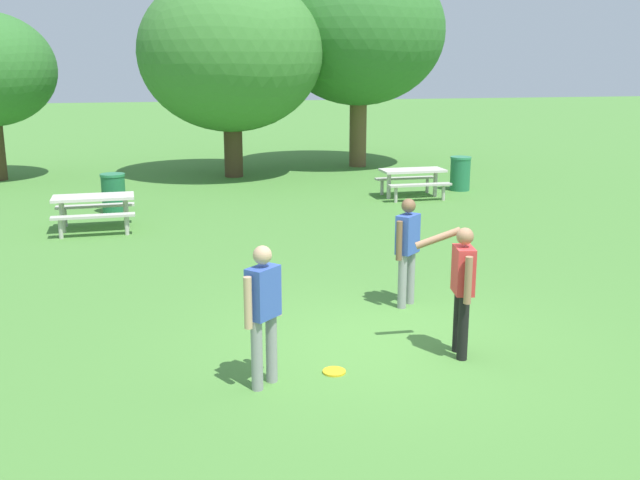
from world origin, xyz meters
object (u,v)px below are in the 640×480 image
frisbee (334,372)px  picnic_table_far (412,177)px  trash_can_beside_table (114,193)px  trash_can_further_along (460,173)px  picnic_table_near (94,205)px  person_catcher (407,245)px  person_bystander (462,282)px  tree_far_right (359,32)px  tree_broad_center (231,53)px  person_thrower (263,307)px

frisbee → picnic_table_far: (4.79, 10.57, 0.55)m
trash_can_beside_table → trash_can_further_along: same height
picnic_table_near → trash_can_further_along: bearing=17.0°
person_catcher → person_bystander: (0.01, -1.96, 0.02)m
picnic_table_near → tree_far_right: size_ratio=0.25×
frisbee → tree_far_right: size_ratio=0.04×
picnic_table_near → person_catcher: bearing=-51.7°
frisbee → tree_broad_center: (0.50, 15.32, 3.81)m
trash_can_further_along → tree_broad_center: size_ratio=0.15×
person_catcher → tree_far_right: size_ratio=0.23×
person_thrower → trash_can_further_along: person_thrower is taller
trash_can_further_along → picnic_table_far: bearing=-155.7°
person_thrower → tree_broad_center: (1.35, 15.48, 2.88)m
person_thrower → trash_can_further_along: size_ratio=1.71×
picnic_table_near → trash_can_beside_table: (0.32, 1.88, -0.08)m
picnic_table_far → tree_far_right: 7.32m
person_catcher → picnic_table_near: 7.94m
frisbee → trash_can_beside_table: size_ratio=0.29×
person_thrower → tree_broad_center: tree_broad_center is taller
picnic_table_near → tree_far_right: bearing=45.3°
person_thrower → tree_far_right: (5.85, 16.87, 3.59)m
trash_can_further_along → tree_broad_center: bearing=146.5°
frisbee → picnic_table_far: size_ratio=0.16×
trash_can_further_along → person_catcher: bearing=-117.8°
frisbee → person_bystander: bearing=5.8°
frisbee → trash_can_further_along: (6.51, 11.34, 0.47)m
frisbee → picnic_table_near: 8.98m
picnic_table_far → trash_can_beside_table: 7.76m
frisbee → trash_can_beside_table: trash_can_beside_table is taller
picnic_table_near → picnic_table_far: same height
trash_can_beside_table → tree_broad_center: tree_broad_center is taller
person_bystander → person_catcher: bearing=90.2°
tree_far_right → person_bystander: bearing=-101.4°
trash_can_further_along → picnic_table_near: bearing=-163.0°
person_thrower → trash_can_beside_table: size_ratio=1.71×
tree_far_right → picnic_table_near: bearing=-134.7°
person_catcher → tree_far_right: bearing=77.1°
picnic_table_far → trash_can_further_along: bearing=24.3°
person_bystander → picnic_table_near: person_bystander is taller
person_bystander → tree_far_right: (3.35, 16.54, 3.57)m
person_bystander → frisbee: (-1.65, -0.17, -0.95)m
person_thrower → person_bystander: (2.50, 0.33, 0.02)m
frisbee → picnic_table_near: picnic_table_near is taller
frisbee → tree_broad_center: bearing=88.1°
picnic_table_near → tree_far_right: 12.41m
person_thrower → picnic_table_far: person_thrower is taller
frisbee → tree_broad_center: tree_broad_center is taller
trash_can_beside_table → tree_far_right: (7.95, 6.48, 4.05)m
tree_broad_center → person_thrower: bearing=-95.0°
person_bystander → picnic_table_far: size_ratio=0.96×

